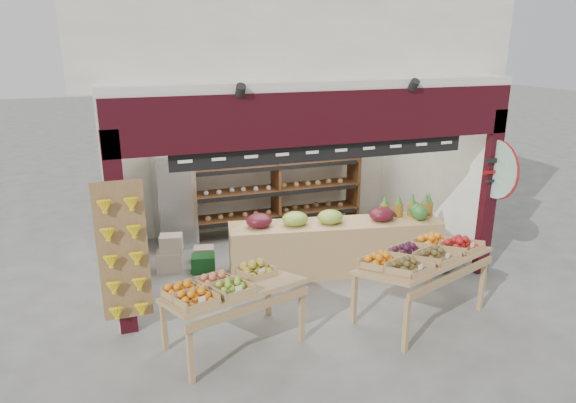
{
  "coord_description": "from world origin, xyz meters",
  "views": [
    {
      "loc": [
        -2.69,
        -7.29,
        3.63
      ],
      "look_at": [
        -0.27,
        -0.2,
        1.26
      ],
      "focal_mm": 32.0,
      "sensor_mm": 36.0,
      "label": 1
    }
  ],
  "objects_px": {
    "display_table_left": "(223,289)",
    "cardboard_stack": "(185,256)",
    "display_table_right": "(423,257)",
    "refrigerator": "(174,199)",
    "mid_counter": "(335,245)",
    "watermelon_pile": "(433,256)",
    "back_shelving": "(276,170)"
  },
  "relations": [
    {
      "from": "display_table_left",
      "to": "display_table_right",
      "type": "xyz_separation_m",
      "value": [
        2.66,
        -0.12,
        0.08
      ]
    },
    {
      "from": "cardboard_stack",
      "to": "mid_counter",
      "type": "height_order",
      "value": "mid_counter"
    },
    {
      "from": "refrigerator",
      "to": "cardboard_stack",
      "type": "relative_size",
      "value": 1.72
    },
    {
      "from": "cardboard_stack",
      "to": "display_table_left",
      "type": "distance_m",
      "value": 2.5
    },
    {
      "from": "mid_counter",
      "to": "display_table_right",
      "type": "bearing_deg",
      "value": -73.03
    },
    {
      "from": "refrigerator",
      "to": "display_table_right",
      "type": "relative_size",
      "value": 0.88
    },
    {
      "from": "display_table_right",
      "to": "watermelon_pile",
      "type": "bearing_deg",
      "value": 49.83
    },
    {
      "from": "refrigerator",
      "to": "display_table_right",
      "type": "height_order",
      "value": "refrigerator"
    },
    {
      "from": "refrigerator",
      "to": "back_shelving",
      "type": "bearing_deg",
      "value": -4.64
    },
    {
      "from": "display_table_left",
      "to": "display_table_right",
      "type": "bearing_deg",
      "value": -2.66
    },
    {
      "from": "display_table_right",
      "to": "cardboard_stack",
      "type": "bearing_deg",
      "value": 137.66
    },
    {
      "from": "mid_counter",
      "to": "display_table_left",
      "type": "xyz_separation_m",
      "value": [
        -2.15,
        -1.56,
        0.33
      ]
    },
    {
      "from": "display_table_left",
      "to": "display_table_right",
      "type": "relative_size",
      "value": 0.9
    },
    {
      "from": "back_shelving",
      "to": "watermelon_pile",
      "type": "relative_size",
      "value": 4.22
    },
    {
      "from": "display_table_right",
      "to": "watermelon_pile",
      "type": "relative_size",
      "value": 2.5
    },
    {
      "from": "display_table_left",
      "to": "watermelon_pile",
      "type": "distance_m",
      "value": 4.0
    },
    {
      "from": "cardboard_stack",
      "to": "watermelon_pile",
      "type": "xyz_separation_m",
      "value": [
        3.92,
        -1.24,
        -0.03
      ]
    },
    {
      "from": "refrigerator",
      "to": "display_table_right",
      "type": "xyz_separation_m",
      "value": [
        2.8,
        -3.7,
        0.01
      ]
    },
    {
      "from": "mid_counter",
      "to": "display_table_right",
      "type": "relative_size",
      "value": 1.74
    },
    {
      "from": "mid_counter",
      "to": "display_table_right",
      "type": "height_order",
      "value": "display_table_right"
    },
    {
      "from": "back_shelving",
      "to": "cardboard_stack",
      "type": "relative_size",
      "value": 3.31
    },
    {
      "from": "back_shelving",
      "to": "watermelon_pile",
      "type": "height_order",
      "value": "back_shelving"
    },
    {
      "from": "refrigerator",
      "to": "display_table_left",
      "type": "xyz_separation_m",
      "value": [
        0.14,
        -3.58,
        -0.07
      ]
    },
    {
      "from": "mid_counter",
      "to": "cardboard_stack",
      "type": "bearing_deg",
      "value": 159.1
    },
    {
      "from": "back_shelving",
      "to": "mid_counter",
      "type": "height_order",
      "value": "back_shelving"
    },
    {
      "from": "mid_counter",
      "to": "watermelon_pile",
      "type": "height_order",
      "value": "mid_counter"
    },
    {
      "from": "display_table_left",
      "to": "back_shelving",
      "type": "bearing_deg",
      "value": 63.52
    },
    {
      "from": "display_table_left",
      "to": "display_table_right",
      "type": "distance_m",
      "value": 2.66
    },
    {
      "from": "display_table_left",
      "to": "cardboard_stack",
      "type": "bearing_deg",
      "value": 93.47
    },
    {
      "from": "refrigerator",
      "to": "watermelon_pile",
      "type": "relative_size",
      "value": 2.19
    },
    {
      "from": "watermelon_pile",
      "to": "back_shelving",
      "type": "bearing_deg",
      "value": 129.04
    },
    {
      "from": "cardboard_stack",
      "to": "watermelon_pile",
      "type": "bearing_deg",
      "value": -17.59
    }
  ]
}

